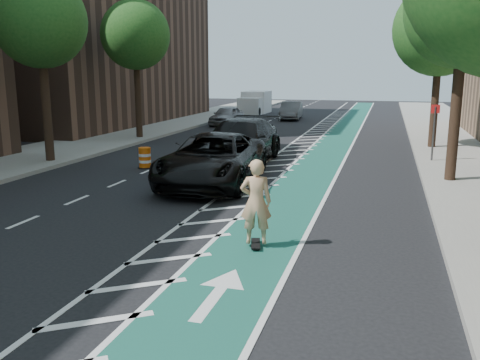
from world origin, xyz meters
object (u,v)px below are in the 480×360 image
(barrel_a, at_px, (145,158))
(suv_near, at_px, (213,159))
(skateboarder, at_px, (256,202))
(suv_far, at_px, (240,142))

(barrel_a, bearing_deg, suv_near, -29.20)
(suv_near, bearing_deg, skateboarder, -66.07)
(suv_far, distance_m, barrel_a, 4.01)
(suv_near, xyz_separation_m, barrel_a, (-3.60, 2.01, -0.47))
(skateboarder, relative_size, barrel_a, 2.26)
(suv_far, xyz_separation_m, barrel_a, (-3.36, -2.13, -0.53))
(suv_near, distance_m, suv_far, 4.15)
(barrel_a, bearing_deg, suv_far, 32.40)
(suv_far, bearing_deg, skateboarder, -71.70)
(suv_near, distance_m, barrel_a, 4.15)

